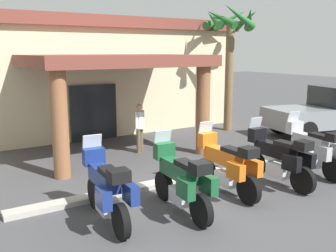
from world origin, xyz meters
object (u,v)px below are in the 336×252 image
(motorcycle_green, at_px, (182,180))
(motorcycle_black, at_px, (279,158))
(motorcycle_orange, at_px, (227,165))
(motorcycle_silver, at_px, (313,149))
(motel_building, at_px, (71,74))
(pickup_truck_gray, at_px, (331,112))
(palm_tree_near_portico, at_px, (230,37))
(motorcycle_blue, at_px, (107,189))
(pedestrian, at_px, (140,125))

(motorcycle_green, height_order, motorcycle_black, same)
(motorcycle_orange, height_order, motorcycle_silver, same)
(motel_building, xyz_separation_m, pickup_truck_gray, (8.46, -6.69, -1.41))
(motorcycle_green, distance_m, palm_tree_near_portico, 9.30)
(motel_building, relative_size, motorcycle_green, 6.35)
(motorcycle_silver, relative_size, palm_tree_near_portico, 0.42)
(motorcycle_blue, bearing_deg, motorcycle_orange, -87.22)
(motorcycle_green, height_order, motorcycle_silver, same)
(motorcycle_blue, relative_size, motorcycle_black, 1.00)
(motorcycle_blue, xyz_separation_m, pedestrian, (3.00, 4.34, 0.24))
(motorcycle_green, relative_size, pickup_truck_gray, 0.40)
(pedestrian, bearing_deg, pickup_truck_gray, -134.27)
(motorcycle_green, relative_size, motorcycle_black, 1.00)
(palm_tree_near_portico, bearing_deg, motorcycle_green, -136.91)
(motorcycle_green, bearing_deg, motorcycle_orange, -73.94)
(palm_tree_near_portico, bearing_deg, motorcycle_orange, -130.84)
(motel_building, bearing_deg, motorcycle_black, -77.51)
(motorcycle_silver, bearing_deg, motorcycle_blue, 97.80)
(motorcycle_orange, relative_size, pedestrian, 1.36)
(motorcycle_black, relative_size, pickup_truck_gray, 0.40)
(motorcycle_green, xyz_separation_m, motorcycle_black, (3.00, 0.10, 0.00))
(motorcycle_blue, height_order, palm_tree_near_portico, palm_tree_near_portico)
(pedestrian, height_order, palm_tree_near_portico, palm_tree_near_portico)
(motel_building, height_order, motorcycle_silver, motel_building)
(motel_building, xyz_separation_m, pedestrian, (0.62, -5.07, -1.41))
(motorcycle_silver, bearing_deg, pedestrian, 43.02)
(motel_building, relative_size, pickup_truck_gray, 2.56)
(motorcycle_green, bearing_deg, motorcycle_black, -84.27)
(motorcycle_silver, relative_size, pedestrian, 1.35)
(motorcycle_green, distance_m, pickup_truck_gray, 9.84)
(motorcycle_green, height_order, palm_tree_near_portico, palm_tree_near_portico)
(motorcycle_silver, relative_size, pickup_truck_gray, 0.40)
(motorcycle_blue, xyz_separation_m, motorcycle_green, (1.50, -0.38, 0.00))
(motorcycle_green, xyz_separation_m, motorcycle_silver, (4.50, 0.24, 0.00))
(motorcycle_black, xyz_separation_m, motorcycle_silver, (1.50, 0.14, 0.00))
(motorcycle_blue, relative_size, pickup_truck_gray, 0.40)
(motorcycle_blue, height_order, motorcycle_silver, same)
(motorcycle_orange, xyz_separation_m, motorcycle_silver, (3.00, -0.09, 0.00))
(motorcycle_orange, distance_m, palm_tree_near_portico, 8.12)
(motel_building, bearing_deg, palm_tree_near_portico, -34.67)
(motorcycle_blue, distance_m, motorcycle_green, 1.55)
(pedestrian, distance_m, pickup_truck_gray, 8.00)
(motorcycle_black, bearing_deg, motorcycle_blue, 85.86)
(motel_building, bearing_deg, motorcycle_orange, -86.10)
(motel_building, bearing_deg, motorcycle_green, -94.98)
(motel_building, distance_m, motorcycle_green, 9.97)
(motorcycle_green, height_order, pedestrian, pedestrian)
(motorcycle_silver, height_order, pedestrian, pedestrian)
(motorcycle_black, relative_size, pedestrian, 1.36)
(pedestrian, bearing_deg, palm_tree_near_portico, -108.29)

